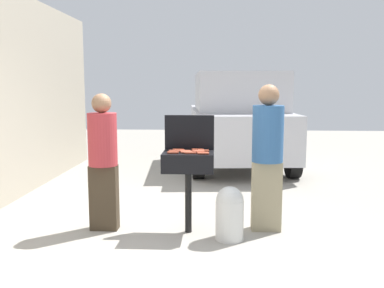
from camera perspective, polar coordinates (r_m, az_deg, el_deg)
ground_plane at (r=5.13m, az=-0.91°, el=-12.04°), size 24.00×24.00×0.00m
bbq_grill at (r=5.01m, az=-0.50°, el=-2.77°), size 0.60×0.44×0.97m
grill_lid_open at (r=5.17m, az=-0.35°, el=1.57°), size 0.60×0.05×0.42m
hot_dog_0 at (r=5.09m, az=-1.82°, el=-0.76°), size 0.13×0.04×0.03m
hot_dog_1 at (r=4.94m, az=0.95°, el=-1.03°), size 0.13×0.03×0.03m
hot_dog_2 at (r=4.94m, az=-0.76°, el=-1.03°), size 0.13×0.03×0.03m
hot_dog_3 at (r=4.99m, az=-2.37°, el=-0.94°), size 0.13×0.03×0.03m
hot_dog_4 at (r=4.85m, az=-0.24°, el=-1.19°), size 0.13×0.03×0.03m
hot_dog_5 at (r=4.88m, az=-0.70°, el=-1.13°), size 0.13×0.03×0.03m
hot_dog_6 at (r=5.01m, az=1.57°, el=-0.90°), size 0.13×0.03×0.03m
hot_dog_7 at (r=4.88m, az=-2.57°, el=-1.16°), size 0.13×0.03×0.03m
hot_dog_8 at (r=4.99m, az=0.79°, el=-0.94°), size 0.13×0.03×0.03m
hot_dog_9 at (r=4.86m, az=1.40°, el=-1.18°), size 0.13×0.04×0.03m
hot_dog_10 at (r=4.81m, az=1.52°, el=-1.27°), size 0.13×0.03×0.03m
hot_dog_11 at (r=5.07m, az=0.87°, el=-0.80°), size 0.13×0.03×0.03m
hot_dog_12 at (r=5.10m, az=0.69°, el=-0.74°), size 0.13×0.03×0.03m
hot_dog_13 at (r=5.04m, az=-1.71°, el=-0.85°), size 0.13×0.04×0.03m
hot_dog_14 at (r=4.98m, az=-0.98°, el=-0.95°), size 0.13×0.03×0.03m
propane_tank at (r=4.90m, az=5.07°, el=-9.09°), size 0.32×0.32×0.62m
person_left at (r=5.21m, az=-11.86°, el=-1.70°), size 0.35×0.35×1.66m
person_right at (r=5.14m, az=10.08°, el=-1.12°), size 0.37×0.37×1.76m
parked_minivan at (r=9.49m, az=5.97°, el=3.43°), size 2.32×4.54×2.02m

